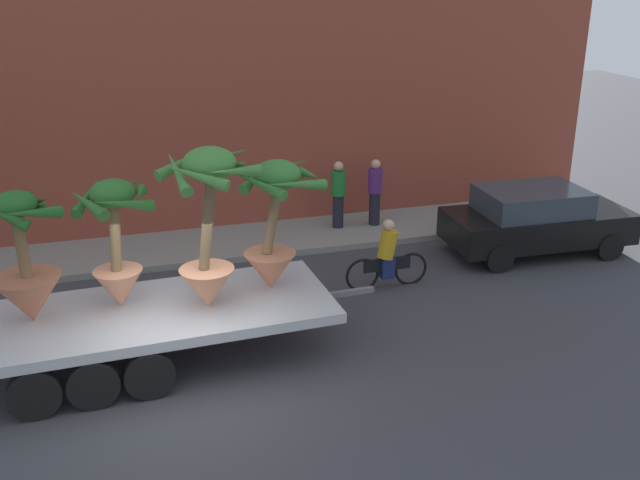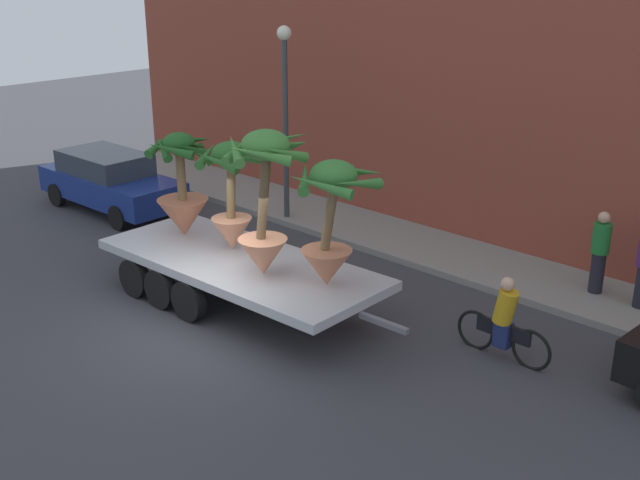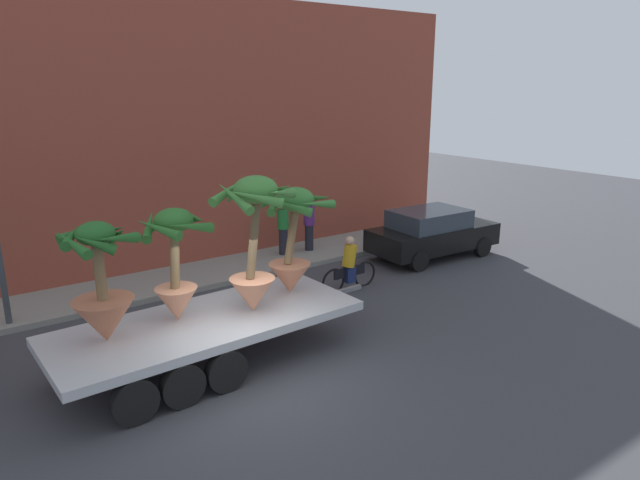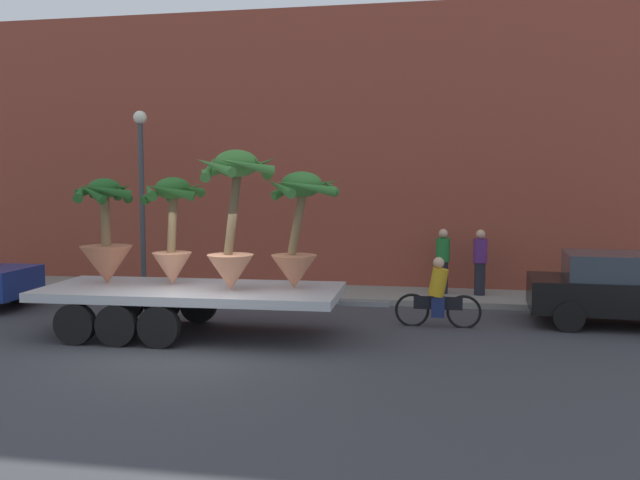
{
  "view_description": "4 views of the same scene",
  "coord_description": "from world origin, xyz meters",
  "px_view_note": "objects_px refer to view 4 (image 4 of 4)",
  "views": [
    {
      "loc": [
        -0.85,
        -10.24,
        6.43
      ],
      "look_at": [
        2.72,
        1.64,
        1.69
      ],
      "focal_mm": 40.71,
      "sensor_mm": 36.0,
      "label": 1
    },
    {
      "loc": [
        10.68,
        -8.16,
        6.66
      ],
      "look_at": [
        0.89,
        2.05,
        1.45
      ],
      "focal_mm": 44.2,
      "sensor_mm": 36.0,
      "label": 2
    },
    {
      "loc": [
        -4.57,
        -8.59,
        5.44
      ],
      "look_at": [
        2.77,
        1.7,
        1.94
      ],
      "focal_mm": 31.74,
      "sensor_mm": 36.0,
      "label": 3
    },
    {
      "loc": [
        4.83,
        -11.91,
        3.21
      ],
      "look_at": [
        2.24,
        1.36,
        1.97
      ],
      "focal_mm": 38.45,
      "sensor_mm": 36.0,
      "label": 4
    }
  ],
  "objects_px": {
    "street_lamp": "(141,176)",
    "parked_car": "(630,288)",
    "cyclist": "(438,296)",
    "pedestrian_near_gate": "(443,260)",
    "potted_palm_front": "(233,216)",
    "potted_palm_extra": "(298,229)",
    "flatbed_trailer": "(180,297)",
    "potted_palm_rear": "(106,241)",
    "potted_palm_middle": "(172,230)",
    "pedestrian_far_left": "(480,261)"
  },
  "relations": [
    {
      "from": "potted_palm_middle",
      "to": "parked_car",
      "type": "xyz_separation_m",
      "value": [
        9.47,
        2.3,
        -1.3
      ]
    },
    {
      "from": "cyclist",
      "to": "parked_car",
      "type": "distance_m",
      "value": 4.14
    },
    {
      "from": "pedestrian_far_left",
      "to": "street_lamp",
      "type": "bearing_deg",
      "value": -174.29
    },
    {
      "from": "potted_palm_rear",
      "to": "potted_palm_front",
      "type": "xyz_separation_m",
      "value": [
        2.89,
        -0.3,
        0.57
      ]
    },
    {
      "from": "pedestrian_near_gate",
      "to": "flatbed_trailer",
      "type": "bearing_deg",
      "value": -135.23
    },
    {
      "from": "potted_palm_extra",
      "to": "potted_palm_front",
      "type": "bearing_deg",
      "value": -159.24
    },
    {
      "from": "street_lamp",
      "to": "cyclist",
      "type": "bearing_deg",
      "value": -17.38
    },
    {
      "from": "pedestrian_far_left",
      "to": "potted_palm_extra",
      "type": "bearing_deg",
      "value": -127.69
    },
    {
      "from": "potted_palm_middle",
      "to": "cyclist",
      "type": "relative_size",
      "value": 1.21
    },
    {
      "from": "cyclist",
      "to": "parked_car",
      "type": "bearing_deg",
      "value": 11.69
    },
    {
      "from": "cyclist",
      "to": "street_lamp",
      "type": "xyz_separation_m",
      "value": [
        -7.96,
        2.49,
        2.56
      ]
    },
    {
      "from": "potted_palm_extra",
      "to": "pedestrian_near_gate",
      "type": "xyz_separation_m",
      "value": [
        2.78,
        4.91,
        -1.13
      ]
    },
    {
      "from": "potted_palm_rear",
      "to": "cyclist",
      "type": "relative_size",
      "value": 1.2
    },
    {
      "from": "potted_palm_front",
      "to": "potted_palm_extra",
      "type": "height_order",
      "value": "potted_palm_front"
    },
    {
      "from": "potted_palm_rear",
      "to": "cyclist",
      "type": "bearing_deg",
      "value": 13.2
    },
    {
      "from": "flatbed_trailer",
      "to": "potted_palm_extra",
      "type": "height_order",
      "value": "potted_palm_extra"
    },
    {
      "from": "parked_car",
      "to": "flatbed_trailer",
      "type": "bearing_deg",
      "value": -164.56
    },
    {
      "from": "flatbed_trailer",
      "to": "street_lamp",
      "type": "height_order",
      "value": "street_lamp"
    },
    {
      "from": "potted_palm_rear",
      "to": "pedestrian_near_gate",
      "type": "height_order",
      "value": "potted_palm_rear"
    },
    {
      "from": "pedestrian_near_gate",
      "to": "potted_palm_front",
      "type": "bearing_deg",
      "value": -126.59
    },
    {
      "from": "flatbed_trailer",
      "to": "potted_palm_front",
      "type": "distance_m",
      "value": 2.09
    },
    {
      "from": "cyclist",
      "to": "pedestrian_near_gate",
      "type": "bearing_deg",
      "value": 89.33
    },
    {
      "from": "potted_palm_front",
      "to": "street_lamp",
      "type": "height_order",
      "value": "street_lamp"
    },
    {
      "from": "parked_car",
      "to": "street_lamp",
      "type": "distance_m",
      "value": 12.36
    },
    {
      "from": "cyclist",
      "to": "potted_palm_rear",
      "type": "bearing_deg",
      "value": -166.8
    },
    {
      "from": "potted_palm_front",
      "to": "parked_car",
      "type": "distance_m",
      "value": 8.6
    },
    {
      "from": "street_lamp",
      "to": "parked_car",
      "type": "bearing_deg",
      "value": -7.84
    },
    {
      "from": "potted_palm_middle",
      "to": "street_lamp",
      "type": "relative_size",
      "value": 0.46
    },
    {
      "from": "potted_palm_extra",
      "to": "flatbed_trailer",
      "type": "bearing_deg",
      "value": -173.85
    },
    {
      "from": "flatbed_trailer",
      "to": "potted_palm_front",
      "type": "bearing_deg",
      "value": -8.92
    },
    {
      "from": "potted_palm_extra",
      "to": "pedestrian_near_gate",
      "type": "bearing_deg",
      "value": 60.47
    },
    {
      "from": "street_lamp",
      "to": "potted_palm_rear",
      "type": "bearing_deg",
      "value": -74.55
    },
    {
      "from": "potted_palm_middle",
      "to": "street_lamp",
      "type": "xyz_separation_m",
      "value": [
        -2.55,
        3.95,
        1.11
      ]
    },
    {
      "from": "flatbed_trailer",
      "to": "street_lamp",
      "type": "relative_size",
      "value": 1.47
    },
    {
      "from": "cyclist",
      "to": "pedestrian_near_gate",
      "type": "relative_size",
      "value": 1.08
    },
    {
      "from": "potted_palm_rear",
      "to": "potted_palm_middle",
      "type": "distance_m",
      "value": 1.45
    },
    {
      "from": "potted_palm_middle",
      "to": "cyclist",
      "type": "bearing_deg",
      "value": 15.11
    },
    {
      "from": "flatbed_trailer",
      "to": "pedestrian_far_left",
      "type": "height_order",
      "value": "pedestrian_far_left"
    },
    {
      "from": "potted_palm_rear",
      "to": "potted_palm_middle",
      "type": "height_order",
      "value": "potted_palm_middle"
    },
    {
      "from": "potted_palm_extra",
      "to": "parked_car",
      "type": "bearing_deg",
      "value": 18.6
    },
    {
      "from": "parked_car",
      "to": "pedestrian_far_left",
      "type": "distance_m",
      "value": 3.99
    },
    {
      "from": "pedestrian_near_gate",
      "to": "potted_palm_middle",
      "type": "bearing_deg",
      "value": -137.93
    },
    {
      "from": "potted_palm_front",
      "to": "street_lamp",
      "type": "xyz_separation_m",
      "value": [
        -4.02,
        4.39,
        0.78
      ]
    },
    {
      "from": "flatbed_trailer",
      "to": "potted_palm_rear",
      "type": "distance_m",
      "value": 2.0
    },
    {
      "from": "potted_palm_rear",
      "to": "cyclist",
      "type": "xyz_separation_m",
      "value": [
        6.83,
        1.6,
        -1.21
      ]
    },
    {
      "from": "flatbed_trailer",
      "to": "cyclist",
      "type": "distance_m",
      "value": 5.45
    },
    {
      "from": "pedestrian_near_gate",
      "to": "potted_palm_extra",
      "type": "bearing_deg",
      "value": -119.53
    },
    {
      "from": "parked_car",
      "to": "potted_palm_rear",
      "type": "bearing_deg",
      "value": -167.36
    },
    {
      "from": "pedestrian_far_left",
      "to": "potted_palm_rear",
      "type": "bearing_deg",
      "value": -147.48
    },
    {
      "from": "flatbed_trailer",
      "to": "parked_car",
      "type": "height_order",
      "value": "parked_car"
    }
  ]
}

